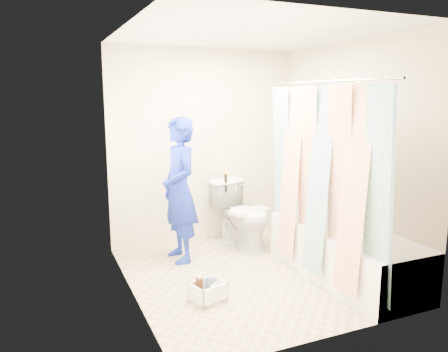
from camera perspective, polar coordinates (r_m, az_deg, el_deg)
name	(u,v)px	position (r m, az deg, el deg)	size (l,w,h in m)	color
floor	(250,275)	(4.63, 3.43, -12.75)	(2.60, 2.60, 0.00)	tan
ceiling	(253,33)	(4.30, 3.79, 18.12)	(2.40, 2.60, 0.02)	silver
wall_back	(204,146)	(5.49, -2.57, 3.90)	(2.40, 0.02, 2.40)	beige
wall_front	(334,184)	(3.22, 14.13, -1.05)	(2.40, 0.02, 2.40)	beige
wall_left	(129,168)	(3.92, -12.26, 1.04)	(0.02, 2.60, 2.40)	beige
wall_right	(349,154)	(4.96, 16.06, 2.81)	(0.02, 2.60, 2.40)	beige
bathtub	(344,252)	(4.64, 15.44, -9.54)	(0.70, 1.75, 0.50)	white
curtain_rod	(324,82)	(4.17, 12.97, 11.92)	(0.02, 0.02, 1.90)	silver
shower_curtain	(320,182)	(4.25, 12.46, -0.71)	(0.06, 1.75, 1.80)	white
toilet	(242,215)	(5.32, 2.42, -5.06)	(0.45, 0.79, 0.81)	white
tank_lid	(250,211)	(5.20, 3.35, -4.62)	(0.50, 0.22, 0.04)	white
tank_internals	(228,181)	(5.36, 0.57, -0.63)	(0.19, 0.09, 0.26)	black
plumber	(179,190)	(4.83, -5.85, -1.83)	(0.59, 0.38, 1.60)	#0E168E
cleaning_caddy	(209,292)	(4.07, -2.00, -14.90)	(0.34, 0.30, 0.22)	white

